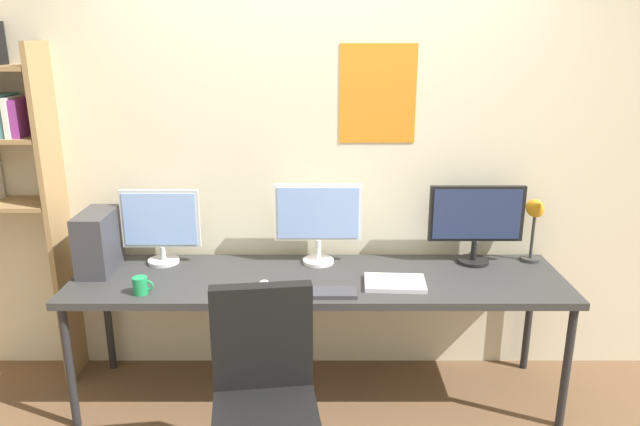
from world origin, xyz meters
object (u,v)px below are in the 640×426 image
(computer_mouse, at_px, (266,284))
(monitor_right, at_px, (478,219))
(pc_tower, at_px, (100,241))
(keyboard_main, at_px, (320,293))
(monitor_left, at_px, (163,224))
(coffee_mug, at_px, (143,285))
(laptop_closed, at_px, (397,283))
(monitor_center, at_px, (320,218))
(desk_lamp, at_px, (538,217))
(office_chair, at_px, (267,423))
(desk, at_px, (320,284))

(computer_mouse, bearing_deg, monitor_right, 16.45)
(pc_tower, bearing_deg, keyboard_main, -15.10)
(pc_tower, bearing_deg, monitor_left, 19.14)
(monitor_left, distance_m, keyboard_main, 1.03)
(pc_tower, bearing_deg, monitor_right, 3.03)
(coffee_mug, bearing_deg, computer_mouse, 7.69)
(laptop_closed, bearing_deg, monitor_center, 145.01)
(desk_lamp, bearing_deg, office_chair, -144.85)
(desk_lamp, xyz_separation_m, computer_mouse, (-1.53, -0.36, -0.26))
(office_chair, relative_size, monitor_right, 1.84)
(monitor_right, height_order, computer_mouse, monitor_right)
(monitor_left, relative_size, computer_mouse, 4.65)
(keyboard_main, bearing_deg, monitor_right, 26.17)
(laptop_closed, bearing_deg, computer_mouse, -174.28)
(office_chair, xyz_separation_m, monitor_center, (0.23, 1.03, 0.61))
(monitor_left, bearing_deg, pc_tower, -160.86)
(office_chair, relative_size, pc_tower, 2.91)
(office_chair, distance_m, monitor_right, 1.64)
(pc_tower, relative_size, desk_lamp, 0.82)
(pc_tower, bearing_deg, desk_lamp, 2.77)
(desk, distance_m, computer_mouse, 0.32)
(desk, height_order, desk_lamp, desk_lamp)
(monitor_right, height_order, keyboard_main, monitor_right)
(monitor_center, xyz_separation_m, laptop_closed, (0.41, -0.32, -0.26))
(monitor_center, relative_size, keyboard_main, 1.27)
(computer_mouse, distance_m, laptop_closed, 0.69)
(monitor_left, height_order, desk_lamp, monitor_left)
(laptop_closed, height_order, coffee_mug, coffee_mug)
(desk, xyz_separation_m, computer_mouse, (-0.29, -0.14, 0.06))
(keyboard_main, bearing_deg, desk_lamp, 19.87)
(pc_tower, height_order, coffee_mug, pc_tower)
(desk_lamp, height_order, keyboard_main, desk_lamp)
(desk, distance_m, monitor_right, 0.98)
(coffee_mug, bearing_deg, desk_lamp, 11.60)
(monitor_center, distance_m, computer_mouse, 0.52)
(office_chair, distance_m, computer_mouse, 0.77)
(monitor_right, bearing_deg, monitor_center, -180.00)
(office_chair, relative_size, laptop_closed, 3.09)
(monitor_center, height_order, coffee_mug, monitor_center)
(monitor_center, distance_m, monitor_right, 0.90)
(office_chair, distance_m, pc_tower, 1.45)
(desk, xyz_separation_m, coffee_mug, (-0.90, -0.22, 0.09))
(monitor_right, xyz_separation_m, coffee_mug, (-1.80, -0.43, -0.22))
(monitor_right, relative_size, computer_mouse, 5.62)
(keyboard_main, bearing_deg, pc_tower, 164.90)
(monitor_right, relative_size, desk_lamp, 1.30)
(office_chair, relative_size, desk_lamp, 2.39)
(office_chair, xyz_separation_m, desk_lamp, (1.47, 1.03, 0.61))
(computer_mouse, bearing_deg, pc_tower, 165.77)
(monitor_center, bearing_deg, monitor_left, -180.00)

